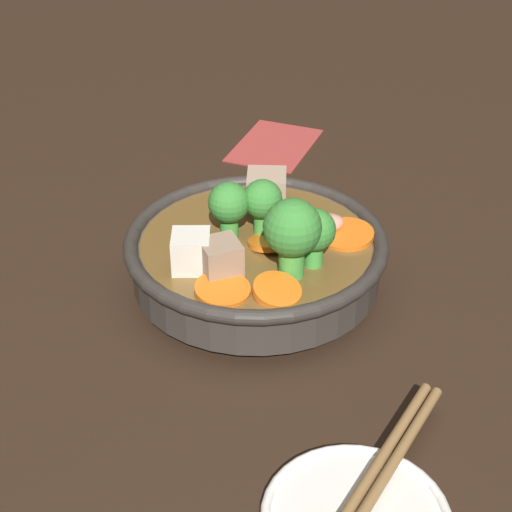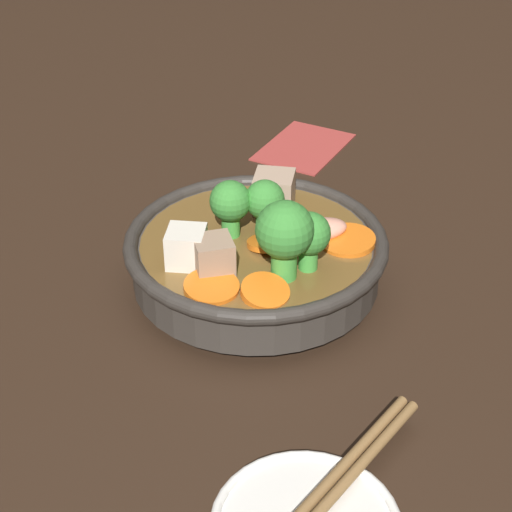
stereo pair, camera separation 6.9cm
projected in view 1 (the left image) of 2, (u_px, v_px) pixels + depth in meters
ground_plane at (256, 287)px, 0.71m from camera, size 3.00×3.00×0.00m
stirfry_bowl at (257, 252)px, 0.69m from camera, size 0.21×0.21×0.11m
napkin at (275, 145)px, 0.93m from camera, size 0.11×0.08×0.00m
chopsticks_pair at (357, 509)px, 0.50m from camera, size 0.24×0.06×0.01m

